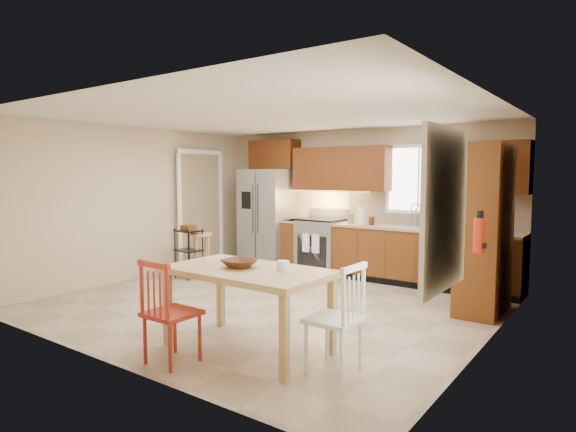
% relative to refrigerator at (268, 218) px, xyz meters
% --- Properties ---
extents(floor, '(5.50, 5.50, 0.00)m').
position_rel_refrigerator_xyz_m(floor, '(1.70, -2.12, -0.91)').
color(floor, tan).
rests_on(floor, ground).
extents(ceiling, '(5.50, 5.00, 0.02)m').
position_rel_refrigerator_xyz_m(ceiling, '(1.70, -2.12, 1.59)').
color(ceiling, silver).
rests_on(ceiling, ground).
extents(wall_back, '(5.50, 0.02, 2.50)m').
position_rel_refrigerator_xyz_m(wall_back, '(1.70, 0.38, 0.34)').
color(wall_back, '#CCB793').
rests_on(wall_back, ground).
extents(wall_front, '(5.50, 0.02, 2.50)m').
position_rel_refrigerator_xyz_m(wall_front, '(1.70, -4.62, 0.34)').
color(wall_front, '#CCB793').
rests_on(wall_front, ground).
extents(wall_left, '(0.02, 5.00, 2.50)m').
position_rel_refrigerator_xyz_m(wall_left, '(-1.05, -2.12, 0.34)').
color(wall_left, '#CCB793').
rests_on(wall_left, ground).
extents(wall_right, '(0.02, 5.00, 2.50)m').
position_rel_refrigerator_xyz_m(wall_right, '(4.45, -2.12, 0.34)').
color(wall_right, '#CCB793').
rests_on(wall_right, ground).
extents(refrigerator, '(0.92, 0.75, 1.82)m').
position_rel_refrigerator_xyz_m(refrigerator, '(0.00, 0.00, 0.00)').
color(refrigerator, gray).
rests_on(refrigerator, floor).
extents(range_stove, '(0.76, 0.63, 0.92)m').
position_rel_refrigerator_xyz_m(range_stove, '(1.15, 0.06, -0.45)').
color(range_stove, gray).
rests_on(range_stove, floor).
extents(base_cabinet_narrow, '(0.30, 0.60, 0.90)m').
position_rel_refrigerator_xyz_m(base_cabinet_narrow, '(0.60, 0.08, -0.46)').
color(base_cabinet_narrow, brown).
rests_on(base_cabinet_narrow, floor).
extents(base_cabinet_run, '(2.92, 0.60, 0.90)m').
position_rel_refrigerator_xyz_m(base_cabinet_run, '(2.99, 0.08, -0.46)').
color(base_cabinet_run, brown).
rests_on(base_cabinet_run, floor).
extents(dishwasher, '(0.60, 0.02, 0.78)m').
position_rel_refrigerator_xyz_m(dishwasher, '(3.55, -0.22, -0.46)').
color(dishwasher, black).
rests_on(dishwasher, floor).
extents(backsplash, '(2.92, 0.03, 0.55)m').
position_rel_refrigerator_xyz_m(backsplash, '(2.99, 0.36, 0.27)').
color(backsplash, beige).
rests_on(backsplash, wall_back).
extents(upper_over_fridge, '(1.00, 0.35, 0.55)m').
position_rel_refrigerator_xyz_m(upper_over_fridge, '(0.00, 0.20, 1.19)').
color(upper_over_fridge, '#5A2C0F').
rests_on(upper_over_fridge, wall_back).
extents(upper_left_block, '(1.80, 0.35, 0.75)m').
position_rel_refrigerator_xyz_m(upper_left_block, '(1.45, 0.20, 0.92)').
color(upper_left_block, '#5A2C0F').
rests_on(upper_left_block, wall_back).
extents(upper_right_block, '(1.00, 0.35, 0.75)m').
position_rel_refrigerator_xyz_m(upper_right_block, '(3.95, 0.20, 0.92)').
color(upper_right_block, '#5A2C0F').
rests_on(upper_right_block, wall_back).
extents(window_back, '(1.12, 0.04, 1.12)m').
position_rel_refrigerator_xyz_m(window_back, '(2.80, 0.35, 0.74)').
color(window_back, white).
rests_on(window_back, wall_back).
extents(sink, '(0.62, 0.46, 0.16)m').
position_rel_refrigerator_xyz_m(sink, '(2.80, 0.08, -0.05)').
color(sink, gray).
rests_on(sink, base_cabinet_run).
extents(undercab_glow, '(1.60, 0.30, 0.01)m').
position_rel_refrigerator_xyz_m(undercab_glow, '(1.15, 0.17, 0.52)').
color(undercab_glow, '#FFBF66').
rests_on(undercab_glow, wall_back).
extents(soap_bottle, '(0.09, 0.09, 0.19)m').
position_rel_refrigerator_xyz_m(soap_bottle, '(3.18, -0.02, 0.09)').
color(soap_bottle, red).
rests_on(soap_bottle, base_cabinet_run).
extents(paper_towel, '(0.12, 0.12, 0.28)m').
position_rel_refrigerator_xyz_m(paper_towel, '(1.95, 0.03, 0.13)').
color(paper_towel, white).
rests_on(paper_towel, base_cabinet_run).
extents(canister_steel, '(0.11, 0.11, 0.18)m').
position_rel_refrigerator_xyz_m(canister_steel, '(1.75, 0.03, 0.08)').
color(canister_steel, gray).
rests_on(canister_steel, base_cabinet_run).
extents(canister_wood, '(0.10, 0.10, 0.14)m').
position_rel_refrigerator_xyz_m(canister_wood, '(2.15, -0.00, 0.06)').
color(canister_wood, '#462912').
rests_on(canister_wood, base_cabinet_run).
extents(pantry, '(0.50, 0.95, 2.10)m').
position_rel_refrigerator_xyz_m(pantry, '(4.13, -0.93, 0.14)').
color(pantry, brown).
rests_on(pantry, floor).
extents(fire_extinguisher, '(0.12, 0.12, 0.36)m').
position_rel_refrigerator_xyz_m(fire_extinguisher, '(4.33, -1.98, 0.19)').
color(fire_extinguisher, red).
rests_on(fire_extinguisher, wall_right).
extents(window_right, '(0.04, 1.02, 1.32)m').
position_rel_refrigerator_xyz_m(window_right, '(4.38, -3.27, 0.54)').
color(window_right, white).
rests_on(window_right, wall_right).
extents(doorway, '(0.04, 0.95, 2.10)m').
position_rel_refrigerator_xyz_m(doorway, '(-0.97, -0.82, 0.14)').
color(doorway, '#8C7A59').
rests_on(doorway, wall_left).
extents(dining_table, '(1.65, 0.94, 0.80)m').
position_rel_refrigerator_xyz_m(dining_table, '(2.57, -3.61, -0.51)').
color(dining_table, tan).
rests_on(dining_table, floor).
extents(chair_red, '(0.46, 0.46, 0.96)m').
position_rel_refrigerator_xyz_m(chair_red, '(2.22, -4.26, -0.43)').
color(chair_red, maroon).
rests_on(chair_red, floor).
extents(chair_white, '(0.46, 0.46, 0.96)m').
position_rel_refrigerator_xyz_m(chair_white, '(3.52, -3.56, -0.43)').
color(chair_white, white).
rests_on(chair_white, floor).
extents(table_bowl, '(0.34, 0.34, 0.08)m').
position_rel_refrigerator_xyz_m(table_bowl, '(2.47, -3.61, -0.10)').
color(table_bowl, '#462912').
rests_on(table_bowl, dining_table).
extents(table_jar, '(0.13, 0.13, 0.15)m').
position_rel_refrigerator_xyz_m(table_jar, '(2.93, -3.51, -0.07)').
color(table_jar, white).
rests_on(table_jar, dining_table).
extents(bar_stool, '(0.40, 0.40, 0.75)m').
position_rel_refrigerator_xyz_m(bar_stool, '(-0.23, -1.51, -0.54)').
color(bar_stool, tan).
rests_on(bar_stool, floor).
extents(utility_cart, '(0.46, 0.38, 0.84)m').
position_rel_refrigerator_xyz_m(utility_cart, '(-0.37, -1.68, -0.49)').
color(utility_cart, black).
rests_on(utility_cart, floor).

